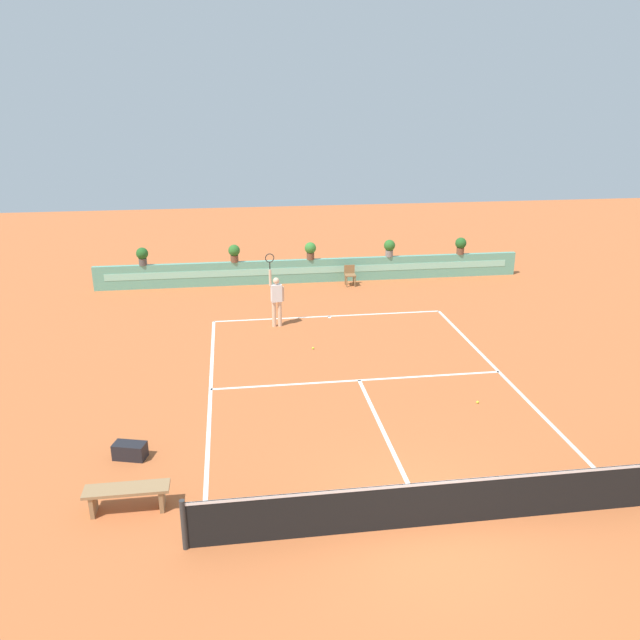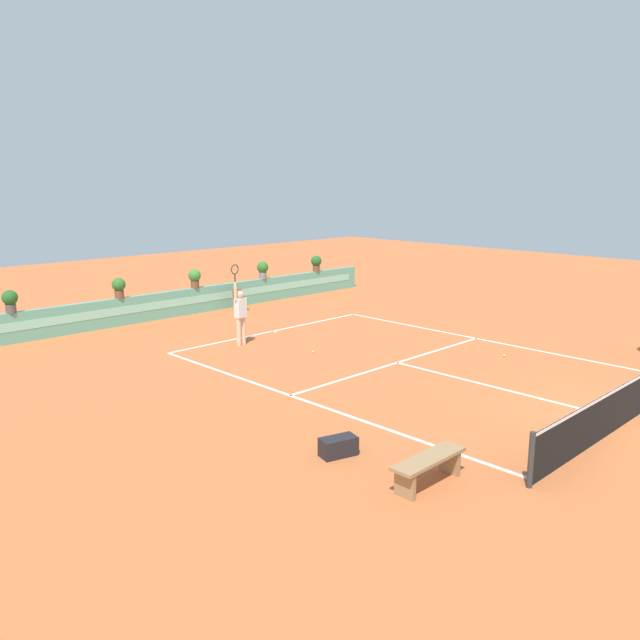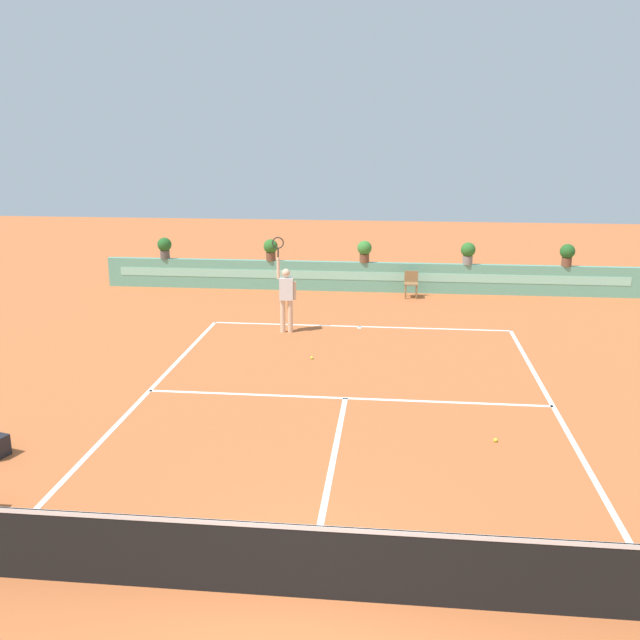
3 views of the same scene
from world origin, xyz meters
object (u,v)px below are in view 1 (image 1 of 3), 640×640
Objects in this scene: gear_bag at (130,451)px; potted_plant_right at (389,247)px; ball_kid_chair at (350,274)px; tennis_ball_mid_court at (313,348)px; potted_plant_centre at (310,250)px; potted_plant_far_right at (461,245)px; tennis_ball_near_baseline at (478,402)px; potted_plant_left at (234,252)px; bench_courtside at (127,494)px; tennis_player at (276,297)px; potted_plant_far_left at (142,255)px.

potted_plant_right reaches higher than gear_bag.
ball_kid_chair is 12.50× the size of tennis_ball_mid_court.
potted_plant_centre and potted_plant_far_right have the same top height.
potted_plant_left is (-6.03, 11.79, 1.38)m from tennis_ball_near_baseline.
ball_kid_chair reaches higher than tennis_ball_mid_court.
potted_plant_left reaches higher than gear_bag.
potted_plant_centre is (5.46, 15.13, 1.04)m from bench_courtside.
tennis_player is (-3.41, -4.53, 0.57)m from ball_kid_chair.
potted_plant_left and potted_plant_far_right have the same top height.
tennis_player is (3.62, 9.86, 0.67)m from bench_courtside.
tennis_player is 7.44m from potted_plant_right.
gear_bag is 7.45m from tennis_ball_mid_court.
tennis_ball_mid_court is 7.98m from potted_plant_left.
gear_bag is at bearing -132.86° from potted_plant_far_right.
potted_plant_far_right is (9.76, 0.00, 0.00)m from potted_plant_left.
bench_courtside is at bearing -84.65° from potted_plant_far_left.
tennis_ball_near_baseline is 11.89m from potted_plant_right.
potted_plant_far_right reaches higher than bench_courtside.
potted_plant_far_left is 1.00× the size of potted_plant_centre.
potted_plant_far_right is at bearing 32.01° from tennis_player.
gear_bag is 13.33m from potted_plant_far_left.
potted_plant_centre is at bearing 70.70° from tennis_player.
ball_kid_chair is 4.89m from potted_plant_left.
gear_bag is (-7.25, -12.49, -0.30)m from ball_kid_chair.
potted_plant_right is at bearing 60.30° from tennis_ball_mid_court.
tennis_player is 7.29m from potted_plant_far_left.
gear_bag is 0.27× the size of tennis_player.
tennis_ball_mid_court is (4.80, 5.70, -0.15)m from gear_bag.
potted_plant_far_left is (-10.28, 0.00, 0.00)m from potted_plant_right.
potted_plant_left reaches higher than ball_kid_chair.
potted_plant_right is at bearing 0.00° from potted_plant_far_left.
bench_courtside is 8.97m from tennis_ball_near_baseline.
gear_bag is at bearing -84.86° from potted_plant_far_left.
potted_plant_far_left is at bearing 180.00° from potted_plant_far_right.
potted_plant_right reaches higher than ball_kid_chair.
potted_plant_far_right is (12.27, 13.22, 1.23)m from gear_bag.
potted_plant_centre is at bearing 154.95° from ball_kid_chair.
bench_courtside reaches higher than gear_bag.
bench_courtside is 15.33m from potted_plant_left.
potted_plant_far_right is at bearing 0.00° from potted_plant_far_left.
tennis_player is 9.94m from potted_plant_far_right.
ball_kid_chair is at bearing 96.65° from tennis_ball_near_baseline.
tennis_ball_near_baseline is (8.54, 1.42, -0.15)m from gear_bag.
tennis_player reaches higher than gear_bag.
potted_plant_far_left is at bearing 180.00° from potted_plant_left.
tennis_ball_mid_court is at bearing -109.84° from ball_kid_chair.
tennis_ball_mid_court is at bearing -51.46° from potted_plant_far_left.
tennis_player is 3.57× the size of potted_plant_far_right.
tennis_ball_mid_court is at bearing -134.77° from potted_plant_far_right.
potted_plant_far_right is (6.58, 0.00, 0.00)m from potted_plant_centre.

